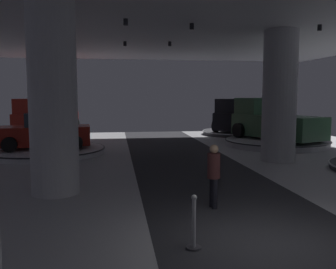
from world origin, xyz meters
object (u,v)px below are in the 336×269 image
(display_platform_far_right, at_px, (276,142))
(display_platform_deep_right, at_px, (242,132))
(pickup_truck_deep_right, at_px, (241,118))
(visitor_walking_near, at_px, (214,172))
(column_right, at_px, (280,96))
(display_platform_far_left, at_px, (45,151))
(display_car_far_left, at_px, (45,132))
(pickup_truck_far_right, at_px, (273,122))
(column_left, at_px, (53,97))
(pickup_truck_deep_left, at_px, (45,119))
(display_platform_deep_left, at_px, (48,134))

(display_platform_far_right, distance_m, display_platform_deep_right, 6.15)
(display_platform_far_right, height_order, pickup_truck_deep_right, pickup_truck_deep_right)
(visitor_walking_near, bearing_deg, column_right, 53.66)
(display_platform_far_left, bearing_deg, display_platform_deep_right, 30.36)
(display_platform_far_left, relative_size, pickup_truck_deep_right, 1.06)
(display_platform_deep_right, bearing_deg, display_platform_far_right, -91.66)
(display_platform_far_left, bearing_deg, pickup_truck_deep_right, 29.96)
(display_platform_far_left, height_order, display_car_far_left, display_car_far_left)
(pickup_truck_far_right, bearing_deg, column_left, -139.69)
(column_left, distance_m, pickup_truck_deep_left, 15.43)
(display_platform_far_right, relative_size, display_platform_deep_left, 1.00)
(column_left, height_order, pickup_truck_deep_right, column_left)
(display_platform_far_left, relative_size, pickup_truck_deep_left, 0.99)
(display_platform_far_right, distance_m, display_car_far_left, 12.26)
(display_platform_far_right, height_order, visitor_walking_near, visitor_walking_near)
(display_platform_deep_left, distance_m, visitor_walking_near, 18.72)
(visitor_walking_near, bearing_deg, display_platform_far_right, 58.49)
(display_platform_far_right, bearing_deg, visitor_walking_near, -121.51)
(display_platform_far_right, bearing_deg, pickup_truck_far_right, 111.33)
(pickup_truck_deep_left, bearing_deg, pickup_truck_deep_right, -2.47)
(display_platform_far_right, distance_m, display_platform_far_left, 12.26)
(display_platform_far_right, distance_m, display_platform_deep_left, 15.10)
(display_platform_far_left, bearing_deg, pickup_truck_far_right, 6.63)
(display_platform_deep_right, distance_m, display_platform_deep_left, 13.68)
(display_car_far_left, xyz_separation_m, display_platform_deep_right, (12.36, 7.25, -0.89))
(pickup_truck_deep_left, bearing_deg, display_platform_far_right, -25.55)
(display_platform_far_right, xyz_separation_m, display_platform_deep_left, (-13.48, 6.80, -0.03))
(display_car_far_left, distance_m, pickup_truck_deep_right, 14.03)
(column_right, bearing_deg, pickup_truck_deep_right, 79.44)
(column_left, height_order, display_car_far_left, column_left)
(display_platform_far_left, xyz_separation_m, display_platform_deep_left, (-1.27, 7.91, 0.01))
(display_car_far_left, height_order, pickup_truck_deep_left, pickup_truck_deep_left)
(display_platform_far_left, bearing_deg, display_platform_far_right, 5.18)
(column_right, height_order, pickup_truck_far_right, column_right)
(pickup_truck_far_right, height_order, display_car_far_left, pickup_truck_far_right)
(column_left, bearing_deg, column_right, 25.69)
(pickup_truck_deep_left, xyz_separation_m, visitor_walking_near, (7.13, -17.04, -0.32))
(pickup_truck_far_right, distance_m, display_platform_far_left, 12.23)
(display_platform_far_right, relative_size, pickup_truck_deep_left, 1.00)
(visitor_walking_near, bearing_deg, pickup_truck_deep_right, 68.67)
(display_platform_deep_right, bearing_deg, display_platform_far_left, -149.64)
(column_left, distance_m, display_car_far_left, 7.82)
(display_platform_far_right, relative_size, visitor_walking_near, 3.57)
(column_left, xyz_separation_m, display_car_far_left, (-1.62, 7.45, -1.71))
(column_left, relative_size, display_platform_far_left, 0.97)
(column_right, xyz_separation_m, pickup_truck_deep_right, (1.93, 10.34, -1.54))
(display_platform_far_left, distance_m, visitor_walking_near, 11.07)
(display_platform_deep_left, xyz_separation_m, visitor_walking_near, (7.02, -17.34, 0.75))
(display_platform_deep_right, height_order, visitor_walking_near, visitor_walking_near)
(pickup_truck_far_right, relative_size, display_car_far_left, 1.31)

